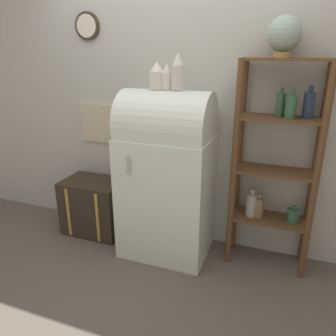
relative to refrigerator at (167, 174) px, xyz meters
name	(u,v)px	position (x,y,z in m)	size (l,w,h in m)	color
ground_plane	(157,264)	(0.00, -0.26, -0.75)	(12.00, 12.00, 0.00)	#60564C
wall_back	(179,99)	(-0.01, 0.32, 0.60)	(7.00, 0.09, 2.70)	#B7B7AD
refrigerator	(167,174)	(0.00, 0.00, 0.00)	(0.76, 0.62, 1.46)	silver
suitcase_trunk	(95,206)	(-0.80, 0.05, -0.47)	(0.59, 0.41, 0.55)	#33281E
shelf_unit	(276,161)	(0.88, 0.12, 0.18)	(0.65, 0.29, 1.70)	brown
globe	(284,34)	(0.83, 0.14, 1.11)	(0.24, 0.24, 0.28)	#AD8942
vase_left	(157,76)	(-0.09, 0.01, 0.81)	(0.12, 0.12, 0.21)	silver
vase_center	(167,77)	(0.00, 0.00, 0.81)	(0.07, 0.07, 0.20)	silver
vase_right	(178,72)	(0.09, 0.01, 0.85)	(0.11, 0.11, 0.29)	beige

